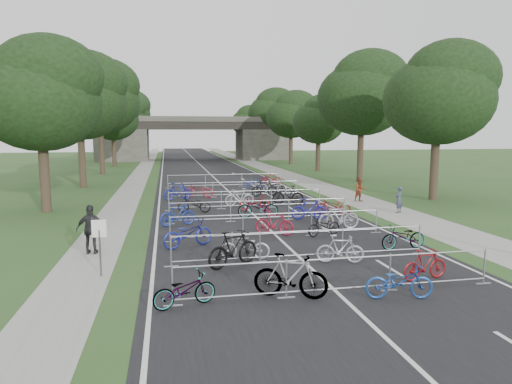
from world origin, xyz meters
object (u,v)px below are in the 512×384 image
(bike_0, at_px, (184,290))
(pedestrian_b, at_px, (360,190))
(park_sign, at_px, (99,237))
(bike_2, at_px, (399,282))
(pedestrian_a, at_px, (399,200))
(bike_1, at_px, (291,276))
(overpass_bridge, at_px, (194,138))
(pedestrian_c, at_px, (91,230))

(bike_0, distance_m, pedestrian_b, 20.24)
(park_sign, distance_m, bike_0, 4.06)
(bike_2, height_order, pedestrian_a, pedestrian_a)
(bike_1, bearing_deg, bike_2, -78.14)
(overpass_bridge, xyz_separation_m, park_sign, (-6.80, -62.00, -2.27))
(overpass_bridge, xyz_separation_m, pedestrian_b, (7.77, -48.85, -2.75))
(pedestrian_a, bearing_deg, bike_1, 14.28)
(bike_0, bearing_deg, pedestrian_c, 9.75)
(bike_2, bearing_deg, pedestrian_a, -18.27)
(overpass_bridge, height_order, bike_1, overpass_bridge)
(pedestrian_c, bearing_deg, pedestrian_b, -140.36)
(bike_2, xyz_separation_m, pedestrian_c, (-8.98, 6.52, 0.44))
(pedestrian_b, bearing_deg, bike_1, -123.91)
(bike_2, bearing_deg, park_sign, 76.37)
(pedestrian_a, xyz_separation_m, pedestrian_c, (-15.67, -5.87, 0.16))
(bike_1, relative_size, pedestrian_a, 1.35)
(bike_0, height_order, bike_1, bike_1)
(bike_2, height_order, pedestrian_c, pedestrian_c)
(overpass_bridge, bearing_deg, pedestrian_b, -80.96)
(bike_0, xyz_separation_m, bike_1, (2.88, 0.09, 0.17))
(bike_2, relative_size, pedestrian_c, 1.00)
(park_sign, bearing_deg, bike_2, -23.71)
(overpass_bridge, xyz_separation_m, pedestrian_c, (-7.50, -59.11, -2.61))
(bike_2, height_order, pedestrian_b, pedestrian_b)
(overpass_bridge, bearing_deg, bike_0, -93.78)
(bike_0, relative_size, bike_1, 0.83)
(pedestrian_a, bearing_deg, pedestrian_c, -16.00)
(bike_0, relative_size, pedestrian_c, 0.93)
(pedestrian_b, bearing_deg, bike_2, -114.83)
(bike_1, bearing_deg, park_sign, 84.98)
(bike_0, height_order, pedestrian_c, pedestrian_c)
(bike_0, distance_m, bike_2, 5.81)
(bike_1, height_order, pedestrian_c, pedestrian_c)
(bike_1, bearing_deg, bike_0, 115.88)
(park_sign, xyz_separation_m, pedestrian_c, (-0.70, 2.89, -0.34))
(pedestrian_b, bearing_deg, park_sign, -142.22)
(park_sign, distance_m, bike_1, 6.20)
(pedestrian_a, relative_size, pedestrian_c, 0.82)
(park_sign, bearing_deg, overpass_bridge, 83.74)
(park_sign, height_order, pedestrian_a, park_sign)
(park_sign, bearing_deg, pedestrian_b, 42.06)
(bike_1, bearing_deg, pedestrian_b, -5.47)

